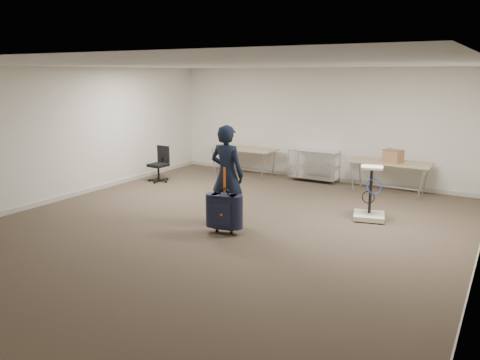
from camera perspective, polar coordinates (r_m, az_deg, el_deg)
The scene contains 10 objects.
ground at distance 8.32m, azimuth -2.01°, elevation -5.81°, with size 9.00×9.00×0.00m, color #403326.
room_shell at distance 9.44m, azimuth 2.52°, elevation -3.20°, with size 8.00×9.00×9.00m.
folding_table_left at distance 12.40m, azimuth 0.42°, elevation 3.69°, with size 1.80×0.75×0.73m.
folding_table_right at distance 11.01m, azimuth 17.77°, elevation 1.89°, with size 1.80×0.75×0.73m.
wire_shelf at distance 11.84m, azimuth 9.00°, elevation 1.92°, with size 1.22×0.47×0.80m.
person at distance 8.38m, azimuth -1.60°, elevation 0.70°, with size 0.65×0.43×1.79m, color black.
suitcase at distance 7.91m, azimuth -1.94°, elevation -3.84°, with size 0.46×0.32×1.14m.
office_chair at distance 11.91m, azimuth -9.78°, elevation 1.11°, with size 0.54×0.54×0.88m.
equipment_cart at distance 9.01m, azimuth 15.53°, elevation -3.04°, with size 0.67×0.67×1.01m.
cardboard_box at distance 10.90m, azimuth 18.16°, elevation 2.80°, with size 0.38×0.29×0.29m, color olive.
Camera 1 is at (4.26, -6.62, 2.67)m, focal length 35.00 mm.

